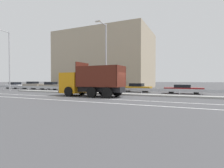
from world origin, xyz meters
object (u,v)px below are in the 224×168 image
object	(u,v)px
median_road_sign	(71,85)
parked_car_3	(76,86)
dump_truck	(85,84)
parked_car_2	(51,86)
parked_car_0	(15,85)
street_lamp_1	(105,55)
parked_car_1	(33,85)
street_lamp_0	(8,58)
parked_car_4	(102,87)
parked_car_6	(183,89)
parked_car_5	(136,87)

from	to	relation	value
median_road_sign	parked_car_3	world-z (taller)	median_road_sign
dump_truck	median_road_sign	bearing A→B (deg)	55.26
median_road_sign	parked_car_2	size ratio (longest dim) A/B	0.47
parked_car_0	parked_car_3	size ratio (longest dim) A/B	0.83
street_lamp_1	parked_car_0	xyz separation A→B (m)	(-23.43, 5.46, -4.04)
street_lamp_1	parked_car_1	world-z (taller)	street_lamp_1
street_lamp_0	parked_car_4	world-z (taller)	street_lamp_0
median_road_sign	parked_car_0	size ratio (longest dim) A/B	0.51
parked_car_4	street_lamp_0	bearing A→B (deg)	110.38
parked_car_2	street_lamp_0	bearing A→B (deg)	-37.13
street_lamp_0	parked_car_0	size ratio (longest dim) A/B	2.32
street_lamp_0	street_lamp_1	xyz separation A→B (m)	(17.45, 0.13, -0.61)
parked_car_3	parked_car_6	world-z (taller)	parked_car_3
median_road_sign	parked_car_2	world-z (taller)	median_road_sign
parked_car_3	parked_car_4	bearing A→B (deg)	-97.97
parked_car_3	parked_car_5	distance (m)	10.67
dump_truck	median_road_sign	size ratio (longest dim) A/B	3.44
street_lamp_1	parked_car_6	xyz separation A→B (m)	(8.52, 5.24, -4.10)
street_lamp_0	parked_car_4	bearing A→B (deg)	21.22
parked_car_1	street_lamp_1	bearing A→B (deg)	72.39
parked_car_1	parked_car_4	bearing A→B (deg)	88.68
street_lamp_1	street_lamp_0	bearing A→B (deg)	-179.56
dump_truck	parked_car_5	xyz separation A→B (m)	(3.24, 8.60, -0.66)
dump_truck	parked_car_2	xyz separation A→B (m)	(-12.63, 8.21, -0.60)
street_lamp_0	street_lamp_1	size ratio (longest dim) A/B	1.12
street_lamp_1	parked_car_2	size ratio (longest dim) A/B	1.93
parked_car_1	parked_car_3	world-z (taller)	parked_car_1
parked_car_5	parked_car_4	bearing A→B (deg)	97.89
parked_car_2	dump_truck	bearing A→B (deg)	52.75
parked_car_0	parked_car_4	size ratio (longest dim) A/B	0.99
parked_car_1	parked_car_5	bearing A→B (deg)	90.17
parked_car_0	parked_car_5	world-z (taller)	parked_car_0
parked_car_0	parked_car_2	distance (m)	9.63
street_lamp_1	parked_car_2	bearing A→B (deg)	158.27
dump_truck	parked_car_0	world-z (taller)	dump_truck
street_lamp_0	parked_car_1	size ratio (longest dim) A/B	2.50
street_lamp_1	parked_car_0	world-z (taller)	street_lamp_1
street_lamp_0	parked_car_4	size ratio (longest dim) A/B	2.29
parked_car_1	parked_car_2	distance (m)	4.56
street_lamp_1	parked_car_3	world-z (taller)	street_lamp_1
parked_car_0	parked_car_3	xyz separation A→B (m)	(14.82, 0.29, 0.05)
parked_car_2	parked_car_6	size ratio (longest dim) A/B	0.95
street_lamp_0	parked_car_1	world-z (taller)	street_lamp_0
street_lamp_1	parked_car_2	world-z (taller)	street_lamp_1
parked_car_2	parked_car_5	xyz separation A→B (m)	(15.87, 0.39, -0.06)
parked_car_1	parked_car_3	distance (m)	9.76
parked_car_2	parked_car_4	bearing A→B (deg)	85.11
street_lamp_1	parked_car_3	distance (m)	11.09
street_lamp_1	parked_car_0	distance (m)	24.40
street_lamp_0	parked_car_3	xyz separation A→B (m)	(8.84, 5.88, -4.60)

